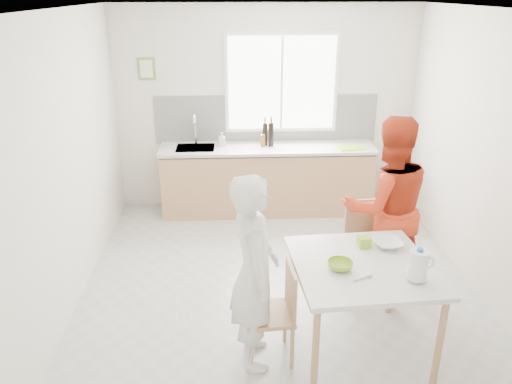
% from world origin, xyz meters
% --- Properties ---
extents(ground, '(4.50, 4.50, 0.00)m').
position_xyz_m(ground, '(0.00, 0.00, 0.00)').
color(ground, '#B7B7B2').
rests_on(ground, ground).
extents(room_shell, '(4.50, 4.50, 4.50)m').
position_xyz_m(room_shell, '(0.00, 0.00, 1.64)').
color(room_shell, silver).
rests_on(room_shell, ground).
extents(window, '(1.50, 0.06, 1.30)m').
position_xyz_m(window, '(0.20, 2.23, 1.70)').
color(window, white).
rests_on(window, room_shell).
extents(backsplash, '(3.00, 0.02, 0.65)m').
position_xyz_m(backsplash, '(0.00, 2.24, 1.23)').
color(backsplash, white).
rests_on(backsplash, room_shell).
extents(picture_frame, '(0.22, 0.03, 0.28)m').
position_xyz_m(picture_frame, '(-1.55, 2.23, 1.90)').
color(picture_frame, '#639744').
rests_on(picture_frame, room_shell).
extents(kitchen_counter, '(2.84, 0.64, 1.37)m').
position_xyz_m(kitchen_counter, '(-0.00, 1.95, 0.42)').
color(kitchen_counter, tan).
rests_on(kitchen_counter, ground).
extents(dining_table, '(1.15, 1.15, 0.83)m').
position_xyz_m(dining_table, '(0.56, -0.96, 0.75)').
color(dining_table, silver).
rests_on(dining_table, ground).
extents(chair_left, '(0.42, 0.42, 0.84)m').
position_xyz_m(chair_left, '(-0.13, -1.01, 0.46)').
color(chair_left, tan).
rests_on(chair_left, ground).
extents(chair_far, '(0.48, 0.48, 0.97)m').
position_xyz_m(chair_far, '(0.85, -0.12, 0.53)').
color(chair_far, tan).
rests_on(chair_far, ground).
extents(person_white, '(0.43, 0.62, 1.63)m').
position_xyz_m(person_white, '(-0.31, -1.03, 0.81)').
color(person_white, silver).
rests_on(person_white, ground).
extents(person_red, '(0.93, 0.75, 1.81)m').
position_xyz_m(person_red, '(1.00, -0.06, 0.90)').
color(person_red, red).
rests_on(person_red, ground).
extents(bowl_green, '(0.21, 0.21, 0.06)m').
position_xyz_m(bowl_green, '(0.36, -1.03, 0.86)').
color(bowl_green, '#8AB329').
rests_on(bowl_green, dining_table).
extents(bowl_white, '(0.25, 0.25, 0.06)m').
position_xyz_m(bowl_white, '(0.84, -0.69, 0.86)').
color(bowl_white, white).
rests_on(bowl_white, dining_table).
extents(milk_jug, '(0.20, 0.14, 0.25)m').
position_xyz_m(milk_jug, '(0.90, -1.22, 0.97)').
color(milk_jug, white).
rests_on(milk_jug, dining_table).
extents(green_box, '(0.11, 0.11, 0.09)m').
position_xyz_m(green_box, '(0.64, -0.68, 0.88)').
color(green_box, '#84B429').
rests_on(green_box, dining_table).
extents(spoon, '(0.15, 0.08, 0.01)m').
position_xyz_m(spoon, '(0.49, -1.19, 0.84)').
color(spoon, '#A5A5AA').
rests_on(spoon, dining_table).
extents(cutting_board, '(0.39, 0.31, 0.01)m').
position_xyz_m(cutting_board, '(1.08, 1.84, 0.93)').
color(cutting_board, '#90D531').
rests_on(cutting_board, kitchen_counter).
extents(wine_bottle_a, '(0.07, 0.07, 0.32)m').
position_xyz_m(wine_bottle_a, '(0.05, 1.97, 1.08)').
color(wine_bottle_a, black).
rests_on(wine_bottle_a, kitchen_counter).
extents(wine_bottle_b, '(0.07, 0.07, 0.30)m').
position_xyz_m(wine_bottle_b, '(-0.03, 2.02, 1.07)').
color(wine_bottle_b, black).
rests_on(wine_bottle_b, kitchen_counter).
extents(jar_amber, '(0.06, 0.06, 0.16)m').
position_xyz_m(jar_amber, '(-0.06, 1.97, 1.00)').
color(jar_amber, brown).
rests_on(jar_amber, kitchen_counter).
extents(soap_bottle, '(0.08, 0.08, 0.18)m').
position_xyz_m(soap_bottle, '(-0.60, 2.02, 1.01)').
color(soap_bottle, '#999999').
rests_on(soap_bottle, kitchen_counter).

